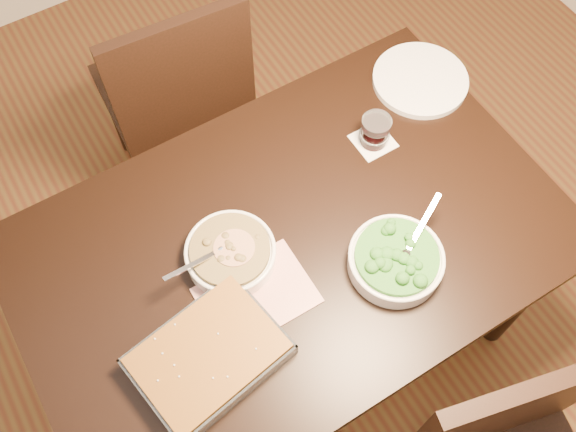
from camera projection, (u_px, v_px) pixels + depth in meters
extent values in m
plane|color=#4C2515|center=(291.00, 334.00, 2.31)|extent=(4.00, 4.00, 0.00)
cube|color=black|center=(292.00, 244.00, 1.67)|extent=(1.40, 0.90, 0.04)
cube|color=black|center=(292.00, 256.00, 1.73)|extent=(1.26, 0.76, 0.08)
cylinder|color=black|center=(523.00, 295.00, 2.00)|extent=(0.07, 0.07, 0.71)
cylinder|color=black|center=(59.00, 300.00, 1.99)|extent=(0.07, 0.07, 0.71)
cylinder|color=black|center=(384.00, 131.00, 2.30)|extent=(0.07, 0.07, 0.71)
cube|color=#BA3B35|center=(257.00, 295.00, 1.57)|extent=(0.27, 0.20, 0.01)
cube|color=white|center=(373.00, 141.00, 1.80)|extent=(0.11, 0.11, 0.00)
cylinder|color=white|center=(231.00, 255.00, 1.60)|extent=(0.23, 0.23, 0.04)
torus|color=white|center=(230.00, 250.00, 1.58)|extent=(0.23, 0.23, 0.01)
cylinder|color=#3E2F11|center=(230.00, 250.00, 1.58)|extent=(0.20, 0.20, 0.02)
cube|color=silver|center=(206.00, 263.00, 1.55)|extent=(0.14, 0.03, 0.05)
cylinder|color=maroon|center=(234.00, 248.00, 1.57)|extent=(0.10, 0.10, 0.00)
cylinder|color=white|center=(395.00, 261.00, 1.59)|extent=(0.24, 0.24, 0.05)
torus|color=white|center=(397.00, 257.00, 1.57)|extent=(0.24, 0.24, 0.01)
cylinder|color=#124D13|center=(397.00, 256.00, 1.57)|extent=(0.21, 0.21, 0.02)
cube|color=silver|center=(412.00, 230.00, 1.59)|extent=(0.15, 0.08, 0.05)
cube|color=silver|center=(210.00, 359.00, 1.50)|extent=(0.37, 0.30, 0.01)
cube|color=#4F220B|center=(209.00, 356.00, 1.47)|extent=(0.35, 0.28, 0.05)
cube|color=silver|center=(178.00, 319.00, 1.52)|extent=(0.33, 0.06, 0.05)
cube|color=silver|center=(241.00, 396.00, 1.43)|extent=(0.33, 0.06, 0.05)
cube|color=silver|center=(263.00, 312.00, 1.52)|extent=(0.05, 0.24, 0.05)
cube|color=silver|center=(150.00, 404.00, 1.42)|extent=(0.05, 0.24, 0.05)
cylinder|color=black|center=(375.00, 134.00, 1.77)|extent=(0.07, 0.07, 0.07)
cylinder|color=silver|center=(377.00, 124.00, 1.73)|extent=(0.08, 0.08, 0.02)
cylinder|color=silver|center=(420.00, 80.00, 1.89)|extent=(0.28, 0.28, 0.02)
cylinder|color=black|center=(519.00, 430.00, 1.93)|extent=(0.04, 0.04, 0.45)
cube|color=black|center=(509.00, 411.00, 1.46)|extent=(0.45, 0.14, 0.49)
cube|color=black|center=(171.00, 91.00, 2.25)|extent=(0.48, 0.48, 0.04)
cylinder|color=black|center=(207.00, 79.00, 2.59)|extent=(0.04, 0.04, 0.44)
cylinder|color=black|center=(249.00, 149.00, 2.43)|extent=(0.04, 0.04, 0.44)
cylinder|color=black|center=(115.00, 114.00, 2.51)|extent=(0.04, 0.04, 0.44)
cylinder|color=black|center=(153.00, 190.00, 2.34)|extent=(0.04, 0.04, 0.44)
cube|color=black|center=(184.00, 82.00, 1.94)|extent=(0.45, 0.07, 0.48)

